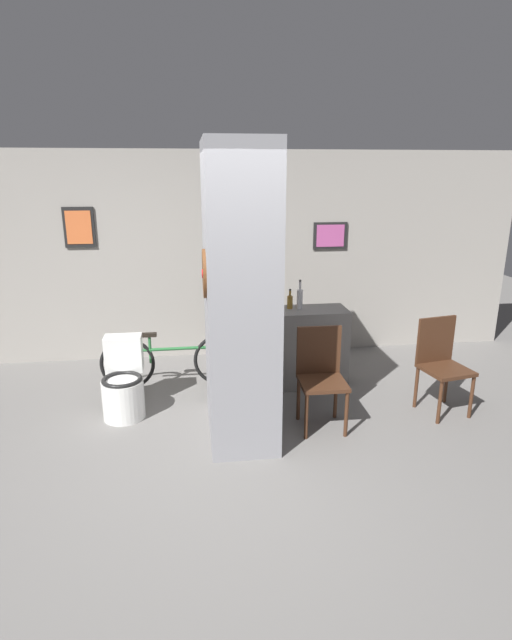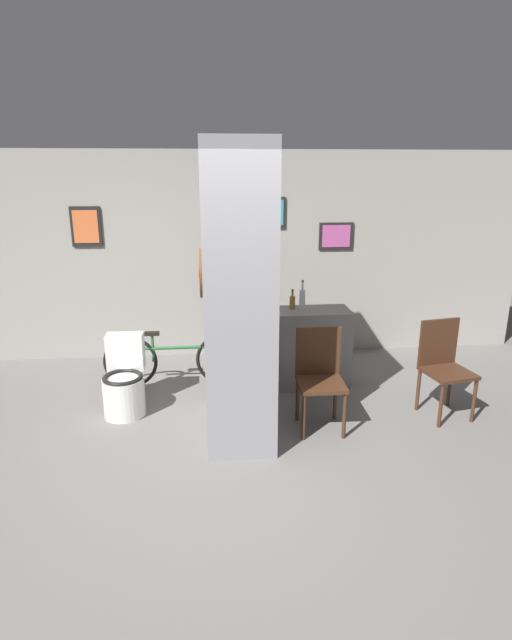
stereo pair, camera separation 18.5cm
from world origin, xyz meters
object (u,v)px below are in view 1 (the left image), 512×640
object	(u,v)px
bicycle	(174,360)
bottle_tall	(300,298)
toilet	(124,385)
chair_near_pillar	(321,373)
chair_by_doorway	(441,361)

from	to	relation	value
bicycle	bottle_tall	world-z (taller)	bottle_tall
bicycle	toilet	bearing A→B (deg)	-128.90
toilet	chair_near_pillar	distance (m)	1.95
chair_by_doorway	bottle_tall	xyz separation A→B (m)	(-1.27, 0.84, 0.48)
toilet	chair_near_pillar	world-z (taller)	chair_near_pillar
toilet	bicycle	size ratio (longest dim) A/B	0.47
chair_by_doorway	bottle_tall	world-z (taller)	bottle_tall
toilet	bottle_tall	distance (m)	2.08
chair_by_doorway	bottle_tall	size ratio (longest dim) A/B	2.88
chair_near_pillar	bottle_tall	distance (m)	1.09
chair_near_pillar	chair_by_doorway	bearing A→B (deg)	7.60
toilet	chair_near_pillar	xyz separation A→B (m)	(1.88, -0.45, 0.21)
toilet	bottle_tall	bearing A→B (deg)	15.72
toilet	chair_near_pillar	size ratio (longest dim) A/B	0.80
chair_by_doorway	chair_near_pillar	bearing A→B (deg)	175.55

